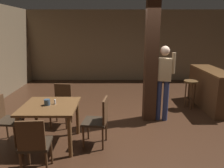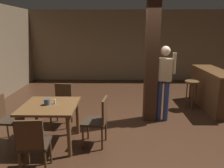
% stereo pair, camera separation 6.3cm
% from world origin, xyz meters
% --- Properties ---
extents(ground_plane, '(10.80, 10.80, 0.00)m').
position_xyz_m(ground_plane, '(0.00, 0.00, 0.00)').
color(ground_plane, '#382114').
extents(wall_back, '(8.00, 0.10, 2.80)m').
position_xyz_m(wall_back, '(0.00, 4.50, 1.40)').
color(wall_back, '#756047').
rests_on(wall_back, ground_plane).
extents(pillar, '(0.28, 0.28, 2.80)m').
position_xyz_m(pillar, '(0.25, 0.42, 1.40)').
color(pillar, '#382114').
rests_on(pillar, ground_plane).
extents(dining_table, '(0.97, 0.97, 0.76)m').
position_xyz_m(dining_table, '(-1.73, -0.75, 0.64)').
color(dining_table, brown).
rests_on(dining_table, ground_plane).
extents(chair_north, '(0.47, 0.47, 0.89)m').
position_xyz_m(chair_north, '(-1.73, 0.13, 0.51)').
color(chair_north, '#2D2319').
rests_on(chair_north, ground_plane).
extents(chair_east, '(0.48, 0.48, 0.89)m').
position_xyz_m(chair_east, '(-0.85, -0.78, 0.51)').
color(chair_east, '#2D2319').
rests_on(chair_east, ground_plane).
extents(chair_south, '(0.45, 0.45, 0.89)m').
position_xyz_m(chair_south, '(-1.73, -1.63, 0.51)').
color(chair_south, '#2D2319').
rests_on(chair_south, ground_plane).
extents(chair_west, '(0.46, 0.46, 0.89)m').
position_xyz_m(chair_west, '(-2.58, -0.71, 0.51)').
color(chair_west, '#2D2319').
rests_on(chair_west, ground_plane).
extents(napkin_cup, '(0.11, 0.11, 0.11)m').
position_xyz_m(napkin_cup, '(-1.77, -0.75, 0.82)').
color(napkin_cup, '#33475B').
rests_on(napkin_cup, dining_table).
extents(salt_shaker, '(0.03, 0.03, 0.09)m').
position_xyz_m(salt_shaker, '(-1.65, -0.70, 0.81)').
color(salt_shaker, silver).
rests_on(salt_shaker, dining_table).
extents(standing_person, '(0.47, 0.28, 1.72)m').
position_xyz_m(standing_person, '(0.54, 0.36, 1.00)').
color(standing_person, tan).
rests_on(standing_person, ground_plane).
extents(bar_counter, '(0.56, 1.86, 1.03)m').
position_xyz_m(bar_counter, '(1.95, 1.21, 0.53)').
color(bar_counter, brown).
rests_on(bar_counter, ground_plane).
extents(bar_stool_near, '(0.37, 0.37, 0.76)m').
position_xyz_m(bar_stool_near, '(1.45, 1.13, 0.58)').
color(bar_stool_near, '#4C3319').
rests_on(bar_stool_near, ground_plane).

